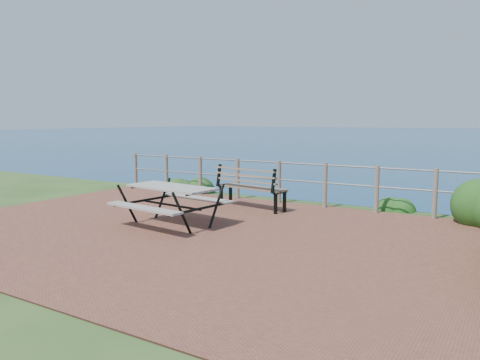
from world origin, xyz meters
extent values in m
cube|color=brown|center=(0.00, 0.00, 0.00)|extent=(10.00, 7.00, 0.12)
cylinder|color=#6B5B4C|center=(-4.60, 3.35, 0.52)|extent=(0.10, 0.10, 1.00)
cylinder|color=#6B5B4C|center=(-3.45, 3.35, 0.52)|extent=(0.10, 0.10, 1.00)
cylinder|color=#6B5B4C|center=(-2.30, 3.35, 0.52)|extent=(0.10, 0.10, 1.00)
cylinder|color=#6B5B4C|center=(-1.15, 3.35, 0.52)|extent=(0.10, 0.10, 1.00)
cylinder|color=#6B5B4C|center=(0.00, 3.35, 0.52)|extent=(0.10, 0.10, 1.00)
cylinder|color=#6B5B4C|center=(1.15, 3.35, 0.52)|extent=(0.10, 0.10, 1.00)
cylinder|color=#6B5B4C|center=(2.30, 3.35, 0.52)|extent=(0.10, 0.10, 1.00)
cylinder|color=#6B5B4C|center=(3.45, 3.35, 0.52)|extent=(0.10, 0.10, 1.00)
cylinder|color=slate|center=(0.00, 3.35, 0.97)|extent=(9.40, 0.04, 0.04)
cylinder|color=slate|center=(0.00, 3.35, 0.57)|extent=(9.40, 0.04, 0.04)
cube|color=gray|center=(-0.62, 0.17, 0.73)|extent=(1.80, 0.91, 0.04)
cube|color=gray|center=(-0.62, 0.17, 0.44)|extent=(1.75, 0.45, 0.04)
cube|color=gray|center=(-0.62, 0.17, 0.44)|extent=(1.75, 0.45, 0.04)
cylinder|color=black|center=(-0.62, 0.17, 0.40)|extent=(1.49, 0.21, 0.04)
cube|color=brown|center=(-0.19, 2.39, 0.48)|extent=(1.73, 0.70, 0.04)
cube|color=brown|center=(-0.19, 2.39, 0.78)|extent=(1.68, 0.41, 0.38)
cube|color=black|center=(-0.19, 2.39, 0.25)|extent=(0.06, 0.07, 0.46)
cube|color=black|center=(-0.19, 2.39, 0.25)|extent=(0.06, 0.07, 0.46)
cube|color=black|center=(-0.19, 2.39, 0.25)|extent=(0.06, 0.07, 0.46)
cube|color=black|center=(-0.19, 2.39, 0.25)|extent=(0.06, 0.07, 0.46)
ellipsoid|color=#234C1C|center=(-2.83, 3.59, 0.00)|extent=(0.82, 0.82, 0.58)
ellipsoid|color=#194615|center=(2.59, 4.16, 0.00)|extent=(0.83, 0.83, 0.60)
camera|label=1|loc=(4.93, -6.45, 1.98)|focal=35.00mm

